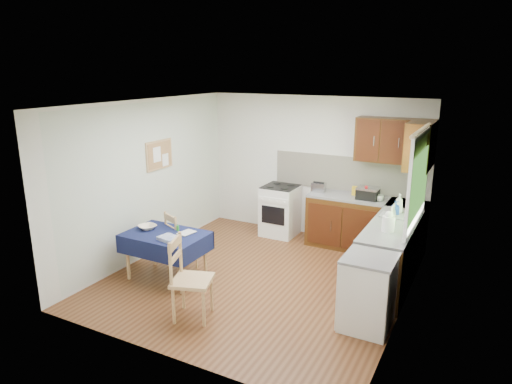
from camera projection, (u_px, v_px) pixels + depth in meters
The scene contains 33 objects.
floor at pixel (259, 278), 6.62m from camera, with size 4.20×4.20×0.00m, color #4D2A14.
ceiling at pixel (259, 104), 5.97m from camera, with size 4.00×4.20×0.02m, color white.
wall_back at pixel (313, 167), 8.09m from camera, with size 4.00×0.02×2.50m, color silver.
wall_front at pixel (162, 246), 4.50m from camera, with size 4.00×0.02×2.50m, color silver.
wall_left at pixel (147, 180), 7.19m from camera, with size 0.02×4.20×2.50m, color silver.
wall_right at pixel (409, 217), 5.40m from camera, with size 0.02×4.20×2.50m, color silver.
base_cabinets at pixel (375, 239), 6.98m from camera, with size 1.90×2.30×0.86m.
worktop_back at pixel (367, 199), 7.46m from camera, with size 1.90×0.60×0.04m, color slate.
worktop_right at pixel (392, 226), 6.19m from camera, with size 0.60×1.70×0.04m, color slate.
worktop_corner at pixel (408, 204), 7.17m from camera, with size 0.60×0.60×0.04m, color slate.
splashback at pixel (349, 174), 7.80m from camera, with size 2.70×0.02×0.60m, color silver.
upper_cabinets at pixel (401, 142), 6.99m from camera, with size 1.20×0.85×0.70m.
stove at pixel (280, 210), 8.26m from camera, with size 0.60×0.61×0.92m.
window at pixel (419, 172), 5.90m from camera, with size 0.04×1.48×1.26m.
fridge at pixel (368, 293), 5.28m from camera, with size 0.58×0.60×0.89m.
corkboard at pixel (159, 155), 7.34m from camera, with size 0.04×0.62×0.47m.
dining_table at pixel (166, 240), 6.48m from camera, with size 1.14×0.77×0.69m.
chair_far at pixel (179, 239), 6.86m from camera, with size 0.52×0.52×0.89m.
chair_near at pixel (188, 276), 5.46m from camera, with size 0.58×0.58×1.03m.
toaster at pixel (319, 187), 7.80m from camera, with size 0.23×0.14×0.18m.
sandwich_press at pixel (368, 193), 7.37m from camera, with size 0.33×0.29×0.20m.
sauce_bottle at pixel (366, 193), 7.36m from camera, with size 0.05×0.05×0.22m, color #AF0E14.
yellow_packet at pixel (356, 191), 7.59m from camera, with size 0.11×0.07×0.15m, color gold.
dish_rack at pixel (394, 215), 6.51m from camera, with size 0.38×0.29×0.18m.
kettle at pixel (388, 222), 5.90m from camera, with size 0.16×0.16×0.28m.
cup at pixel (380, 198), 7.27m from camera, with size 0.12×0.12×0.10m, color silver.
soap_bottle_a at pixel (399, 203), 6.65m from camera, with size 0.11×0.11×0.29m, color white.
soap_bottle_b at pixel (395, 208), 6.55m from camera, with size 0.09×0.10×0.21m, color #1F43B5.
soap_bottle_c at pixel (391, 220), 6.15m from camera, with size 0.12×0.12×0.15m, color #288C26.
plate_bowl at pixel (147, 227), 6.62m from camera, with size 0.25×0.25×0.06m, color beige.
book at pixel (182, 232), 6.50m from camera, with size 0.18×0.24×0.02m, color white.
spice_jar at pixel (178, 228), 6.55m from camera, with size 0.04×0.04×0.08m, color #248727.
tea_towel at pixel (169, 238), 6.20m from camera, with size 0.27×0.21×0.05m, color navy.
Camera 1 is at (2.78, -5.39, 2.95)m, focal length 32.00 mm.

